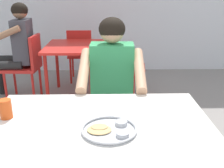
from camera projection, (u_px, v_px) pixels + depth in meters
table_foreground at (98, 139)px, 1.42m from camera, size 1.22×0.93×0.74m
thali_tray at (109, 129)px, 1.36m from camera, size 0.28×0.28×0.03m
drinking_cup at (6, 108)px, 1.48m from camera, size 0.07×0.07×0.11m
chair_foreground at (112, 100)px, 2.40m from camera, size 0.45×0.43×0.81m
diner_foreground at (112, 82)px, 2.12m from camera, size 0.50×0.56×1.21m
table_background_red at (78, 52)px, 3.53m from camera, size 0.83×0.88×0.72m
chair_red_left at (28, 63)px, 3.51m from camera, size 0.46×0.42×0.86m
chair_red_right at (123, 63)px, 3.54m from camera, size 0.46×0.43×0.86m
chair_red_far at (80, 52)px, 4.18m from camera, size 0.39×0.42×0.83m
patron_background at (16, 44)px, 3.47m from camera, size 0.56×0.49×1.25m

